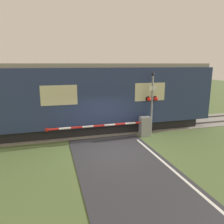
{
  "coord_description": "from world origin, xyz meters",
  "views": [
    {
      "loc": [
        -2.85,
        -9.87,
        4.24
      ],
      "look_at": [
        0.6,
        2.18,
        1.45
      ],
      "focal_mm": 35.0,
      "sensor_mm": 36.0,
      "label": 1
    }
  ],
  "objects": [
    {
      "name": "train",
      "position": [
        -2.38,
        3.59,
        2.17
      ],
      "size": [
        19.6,
        2.82,
        4.25
      ],
      "color": "black",
      "rests_on": "ground_plane"
    },
    {
      "name": "ground_plane",
      "position": [
        0.0,
        0.0,
        0.0
      ],
      "size": [
        80.0,
        80.0,
        0.0
      ],
      "primitive_type": "plane",
      "color": "#4C6033"
    },
    {
      "name": "signal_post",
      "position": [
        2.95,
        1.76,
        2.11
      ],
      "size": [
        0.76,
        0.26,
        3.73
      ],
      "color": "gray",
      "rests_on": "ground_plane"
    },
    {
      "name": "crossing_barrier",
      "position": [
        1.96,
        1.58,
        0.64
      ],
      "size": [
        5.98,
        0.44,
        1.18
      ],
      "color": "gray",
      "rests_on": "ground_plane"
    },
    {
      "name": "track_bed",
      "position": [
        0.0,
        3.59,
        0.02
      ],
      "size": [
        36.0,
        3.2,
        0.13
      ],
      "color": "gray",
      "rests_on": "ground_plane"
    }
  ]
}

